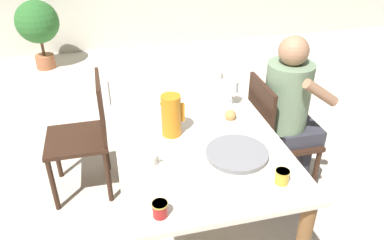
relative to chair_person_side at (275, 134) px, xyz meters
The scene contains 14 objects.
ground_plane 0.81m from the chair_person_side, 167.40° to the left, with size 20.00×20.00×0.00m, color beige.
dining_table 0.68m from the chair_person_side, 167.40° to the left, with size 0.90×2.17×0.74m.
chair_person_side is the anchor object (origin of this frame).
chair_opposite 1.32m from the chair_person_side, 165.43° to the left, with size 0.42×0.42×0.88m.
person_seated 0.24m from the chair_person_side, ahead, with size 0.39×0.41×1.18m.
red_pitcher 0.89m from the chair_person_side, 163.84° to the right, with size 0.14×0.11×0.24m.
wine_glass_water 0.51m from the chair_person_side, behind, with size 0.07×0.07×0.17m.
teacup_near_person 1.08m from the chair_person_side, 152.69° to the right, with size 0.13×0.13×0.06m.
teacup_across 0.60m from the chair_person_side, 124.02° to the left, with size 0.13×0.13×0.06m.
serving_tray 0.76m from the chair_person_side, 133.15° to the right, with size 0.33×0.33×0.03m.
bread_plate 0.51m from the chair_person_side, 158.10° to the right, with size 0.21×0.21×0.07m.
jam_jar_amber 1.30m from the chair_person_side, 138.29° to the right, with size 0.07×0.07×0.07m.
jam_jar_red 0.89m from the chair_person_side, 114.59° to the right, with size 0.07×0.07×0.07m.
potted_plant 3.41m from the chair_person_side, 122.57° to the left, with size 0.52×0.52×0.86m.
Camera 1 is at (-0.45, -2.14, 1.89)m, focal length 35.00 mm.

